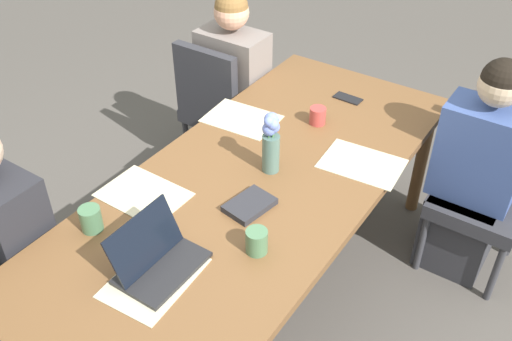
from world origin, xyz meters
TOP-DOWN VIEW (x-y plane):
  - ground_plane at (0.00, 0.00)m, footprint 10.00×10.00m
  - dining_table at (0.00, 0.00)m, footprint 2.32×1.00m
  - chair_near_left_near at (-0.75, -0.78)m, footprint 0.44×0.44m
  - person_near_left_near at (-0.83, -0.72)m, footprint 0.36×0.40m
  - person_near_left_far at (0.79, -0.73)m, footprint 0.36×0.40m
  - chair_far_right_near at (-0.89, 0.82)m, footprint 0.44×0.44m
  - person_far_right_near at (-0.81, 0.76)m, footprint 0.36×0.40m
  - flower_vase at (-0.10, 0.01)m, footprint 0.09×0.08m
  - placemat_near_left_near at (-0.37, -0.34)m, footprint 0.29×0.38m
  - placemat_head_right_left_mid at (0.68, 0.02)m, footprint 0.38×0.28m
  - placemat_near_left_far at (0.36, -0.34)m, footprint 0.26×0.36m
  - placemat_far_right_near at (-0.37, 0.34)m, footprint 0.29×0.38m
  - laptop_head_right_left_mid at (0.64, -0.01)m, footprint 0.32×0.22m
  - coffee_mug_near_left at (0.62, -0.36)m, footprint 0.09×0.09m
  - coffee_mug_near_right at (0.36, 0.25)m, footprint 0.08×0.08m
  - coffee_mug_centre_left at (-0.55, -0.00)m, footprint 0.08×0.08m
  - book_red_cover at (0.17, 0.08)m, footprint 0.22×0.17m
  - phone_black at (-0.86, 0.02)m, footprint 0.08×0.15m

SIDE VIEW (x-z plane):
  - ground_plane at x=0.00m, z-range 0.00..0.00m
  - chair_near_left_near at x=-0.75m, z-range 0.05..0.95m
  - chair_far_right_near at x=-0.89m, z-range 0.05..0.95m
  - person_near_left_near at x=-0.83m, z-range -0.07..1.12m
  - person_near_left_far at x=0.79m, z-range -0.07..1.12m
  - person_far_right_near at x=-0.81m, z-range -0.07..1.12m
  - dining_table at x=0.00m, z-range 0.30..1.04m
  - placemat_near_left_near at x=-0.37m, z-range 0.74..0.74m
  - placemat_head_right_left_mid at x=0.68m, z-range 0.74..0.74m
  - placemat_near_left_far at x=0.36m, z-range 0.74..0.74m
  - placemat_far_right_near at x=-0.37m, z-range 0.74..0.74m
  - phone_black at x=-0.86m, z-range 0.74..0.75m
  - book_red_cover at x=0.17m, z-range 0.74..0.77m
  - laptop_head_right_left_mid at x=0.64m, z-range 0.68..0.88m
  - coffee_mug_centre_left at x=-0.55m, z-range 0.74..0.83m
  - coffee_mug_near_right at x=0.36m, z-range 0.74..0.84m
  - coffee_mug_near_left at x=0.62m, z-range 0.74..0.84m
  - flower_vase at x=-0.10m, z-range 0.75..1.04m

